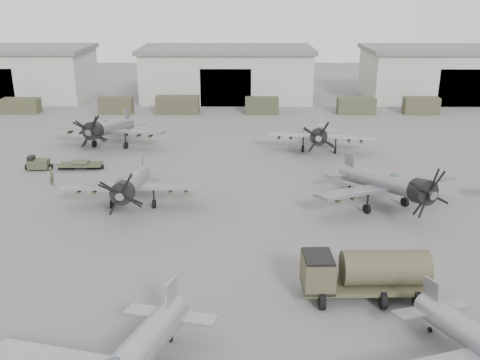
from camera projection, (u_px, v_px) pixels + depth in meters
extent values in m
plane|color=#595957|center=(198.00, 283.00, 34.39)|extent=(220.00, 220.00, 0.00)
cube|color=#A5A59A|center=(6.00, 75.00, 91.70)|extent=(28.00, 14.00, 8.00)
cube|color=#5C5C58|center=(2.00, 49.00, 90.24)|extent=(29.00, 14.80, 0.70)
cube|color=#A5A59A|center=(227.00, 75.00, 91.43)|extent=(28.00, 14.00, 8.00)
cube|color=#5C5C58|center=(227.00, 49.00, 89.97)|extent=(29.00, 14.80, 0.70)
cube|color=black|center=(226.00, 88.00, 85.36)|extent=(8.12, 0.40, 6.00)
cube|color=#A5A59A|center=(449.00, 75.00, 91.16)|extent=(28.00, 14.00, 8.00)
cube|color=#5C5C58|center=(453.00, 49.00, 89.70)|extent=(29.00, 14.80, 0.70)
cube|color=black|center=(464.00, 88.00, 85.09)|extent=(8.12, 0.40, 6.00)
cube|color=#3C3E28|center=(21.00, 106.00, 81.31)|extent=(5.51, 2.20, 2.27)
cube|color=#3E3D28|center=(116.00, 105.00, 81.18)|extent=(4.97, 2.20, 2.45)
cube|color=#3C3B27|center=(178.00, 105.00, 81.08)|extent=(6.47, 2.20, 2.64)
cube|color=#383A26|center=(262.00, 106.00, 81.02)|extent=(5.03, 2.20, 2.44)
cube|color=#3D402A|center=(356.00, 106.00, 80.92)|extent=(5.69, 2.20, 2.43)
cube|color=#3F402A|center=(421.00, 106.00, 80.84)|extent=(5.21, 2.20, 2.51)
cube|color=#9A9EA3|center=(171.00, 297.00, 28.12)|extent=(0.54, 1.77, 2.15)
cylinder|color=black|center=(171.00, 339.00, 28.62)|extent=(0.20, 0.36, 0.34)
cube|color=gray|center=(431.00, 294.00, 28.97)|extent=(0.57, 1.53, 1.88)
cylinder|color=black|center=(430.00, 330.00, 29.42)|extent=(0.20, 0.32, 0.30)
cylinder|color=gray|center=(133.00, 182.00, 46.27)|extent=(1.58, 10.15, 2.98)
cylinder|color=black|center=(122.00, 193.00, 41.80)|extent=(1.84, 1.54, 1.99)
cube|color=gray|center=(132.00, 187.00, 45.81)|extent=(11.96, 2.28, 0.54)
cube|color=gray|center=(142.00, 164.00, 50.45)|extent=(0.14, 1.59, 1.91)
ellipsoid|color=#3F4C54|center=(129.00, 178.00, 44.54)|extent=(0.59, 1.15, 0.53)
cylinder|color=black|center=(112.00, 204.00, 46.13)|extent=(0.28, 0.77, 0.76)
cylinder|color=black|center=(154.00, 204.00, 46.16)|extent=(0.28, 0.77, 0.76)
cylinder|color=black|center=(143.00, 186.00, 50.89)|extent=(0.12, 0.31, 0.31)
cylinder|color=gray|center=(382.00, 181.00, 45.82)|extent=(5.87, 10.79, 3.27)
cylinder|color=black|center=(423.00, 192.00, 41.30)|extent=(2.48, 2.31, 2.17)
cube|color=gray|center=(386.00, 187.00, 45.36)|extent=(12.90, 7.34, 0.59)
cube|color=gray|center=(350.00, 163.00, 50.02)|extent=(0.81, 1.65, 2.09)
ellipsoid|color=#3F4C54|center=(396.00, 177.00, 44.05)|extent=(1.08, 1.40, 0.59)
cylinder|color=black|center=(367.00, 209.00, 45.01)|extent=(0.60, 0.88, 0.84)
cylinder|color=black|center=(405.00, 202.00, 46.48)|extent=(0.60, 0.88, 0.84)
cylinder|color=black|center=(350.00, 187.00, 50.52)|extent=(0.25, 0.36, 0.33)
cylinder|color=gray|center=(112.00, 127.00, 63.80)|extent=(3.45, 11.30, 3.30)
cylinder|color=black|center=(93.00, 131.00, 58.94)|extent=(2.26, 1.98, 2.19)
cube|color=gray|center=(110.00, 130.00, 63.31)|extent=(13.39, 4.53, 0.59)
cube|color=gray|center=(127.00, 117.00, 68.35)|extent=(0.42, 1.75, 2.11)
ellipsoid|color=#3F4C54|center=(105.00, 122.00, 61.92)|extent=(0.84, 1.35, 0.59)
cylinder|color=black|center=(94.00, 144.00, 64.01)|extent=(0.43, 0.88, 0.84)
cylinder|color=black|center=(126.00, 146.00, 63.35)|extent=(0.43, 0.88, 0.84)
cylinder|color=black|center=(127.00, 135.00, 68.84)|extent=(0.18, 0.35, 0.34)
cylinder|color=#A0A2A8|center=(320.00, 133.00, 61.97)|extent=(3.17, 10.50, 3.06)
cylinder|color=black|center=(319.00, 137.00, 57.45)|extent=(2.09, 1.84, 2.04)
cube|color=#A0A2A8|center=(320.00, 136.00, 61.51)|extent=(12.45, 4.16, 0.55)
cube|color=#A0A2A8|center=(321.00, 122.00, 66.19)|extent=(0.39, 1.63, 1.96)
ellipsoid|color=#3F4C54|center=(320.00, 128.00, 60.21)|extent=(0.77, 1.26, 0.55)
cylinder|color=black|center=(303.00, 149.00, 62.16)|extent=(0.40, 0.82, 0.78)
cylinder|color=black|center=(335.00, 150.00, 61.55)|extent=(0.40, 0.82, 0.78)
cylinder|color=black|center=(320.00, 140.00, 66.65)|extent=(0.17, 0.33, 0.31)
cube|color=#43412C|center=(367.00, 284.00, 32.60)|extent=(7.98, 2.84, 0.28)
cube|color=#43412C|center=(318.00, 272.00, 32.24)|extent=(1.88, 2.65, 1.92)
cylinder|color=#43412C|center=(385.00, 268.00, 32.25)|extent=(5.26, 2.30, 2.15)
cube|color=black|center=(318.00, 257.00, 31.89)|extent=(1.76, 2.31, 0.17)
cylinder|color=black|center=(322.00, 301.00, 31.43)|extent=(0.37, 1.03, 1.02)
cylinder|color=black|center=(404.00, 278.00, 34.00)|extent=(0.37, 1.03, 1.02)
cube|color=#363A26|center=(39.00, 164.00, 55.82)|extent=(2.12, 1.35, 0.92)
cube|color=black|center=(31.00, 159.00, 55.61)|extent=(0.62, 1.06, 0.57)
cylinder|color=black|center=(39.00, 167.00, 55.94)|extent=(1.40, 0.70, 0.64)
cylinder|color=black|center=(53.00, 165.00, 55.91)|extent=(1.38, 0.15, 0.09)
cube|color=#363A26|center=(81.00, 164.00, 56.00)|extent=(4.43, 1.78, 0.21)
cylinder|color=black|center=(81.00, 167.00, 56.09)|extent=(1.74, 0.57, 0.51)
cylinder|color=#363A26|center=(81.00, 162.00, 55.92)|extent=(1.62, 0.43, 0.37)
imported|color=#42412B|center=(52.00, 176.00, 51.23)|extent=(0.55, 0.74, 1.84)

